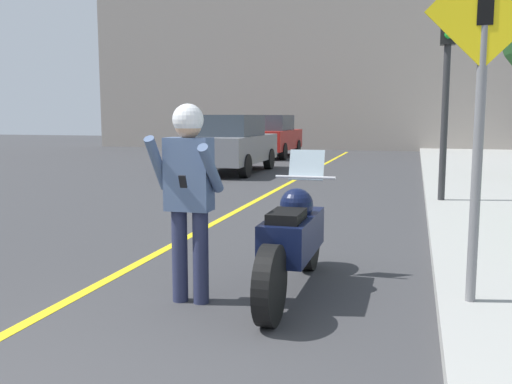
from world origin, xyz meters
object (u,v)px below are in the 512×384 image
(parked_car_red, at_px, (270,136))
(parked_car_grey, at_px, (230,143))
(motorcycle, at_px, (293,239))
(traffic_light, at_px, (447,62))
(crossing_sign, at_px, (481,96))
(person_biker, at_px, (189,182))

(parked_car_red, bearing_deg, parked_car_grey, -86.32)
(motorcycle, distance_m, traffic_light, 6.17)
(crossing_sign, relative_size, traffic_light, 0.79)
(motorcycle, height_order, parked_car_red, parked_car_red)
(parked_car_grey, bearing_deg, parked_car_red, 93.68)
(crossing_sign, xyz_separation_m, traffic_light, (0.01, 5.88, 0.77))
(traffic_light, relative_size, parked_car_grey, 0.83)
(person_biker, distance_m, crossing_sign, 2.50)
(motorcycle, xyz_separation_m, crossing_sign, (1.56, -0.28, 1.30))
(motorcycle, bearing_deg, crossing_sign, -10.30)
(person_biker, bearing_deg, motorcycle, 32.39)
(crossing_sign, xyz_separation_m, parked_car_red, (-6.10, 17.38, -0.96))
(crossing_sign, bearing_deg, traffic_light, 89.93)
(motorcycle, bearing_deg, parked_car_grey, 111.07)
(motorcycle, height_order, parked_car_grey, parked_car_grey)
(parked_car_red, bearing_deg, person_biker, -78.09)
(crossing_sign, distance_m, parked_car_grey, 12.43)
(motorcycle, xyz_separation_m, parked_car_grey, (-4.13, 10.73, 0.34))
(motorcycle, distance_m, crossing_sign, 2.05)
(person_biker, height_order, parked_car_red, person_biker)
(crossing_sign, relative_size, parked_car_red, 0.66)
(traffic_light, bearing_deg, parked_car_red, 117.95)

